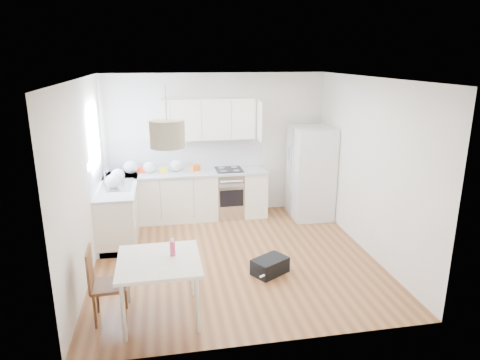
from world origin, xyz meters
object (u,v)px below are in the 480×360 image
Objects in this scene: dining_table at (159,266)px; gym_bag at (270,266)px; refrigerator at (311,173)px; dining_chair at (109,284)px.

gym_bag is at bearing 26.71° from dining_table.
refrigerator reaches higher than dining_table.
gym_bag is (1.53, 0.79, -0.55)m from dining_table.
dining_chair is (-3.45, -2.84, -0.41)m from refrigerator.
refrigerator is at bearing 26.62° from gym_bag.
refrigerator is 3.52× the size of gym_bag.
refrigerator reaches higher than gym_bag.
dining_table is 1.81m from gym_bag.
refrigerator is 1.82× the size of dining_table.
dining_chair reaches higher than dining_table.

